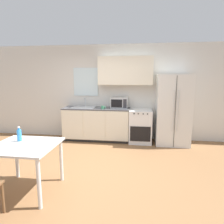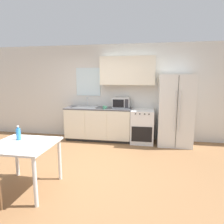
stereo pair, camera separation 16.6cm
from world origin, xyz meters
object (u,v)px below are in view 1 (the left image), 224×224
object	(u,v)px
oven_range	(140,126)
refrigerator	(173,110)
microwave	(119,103)
coffee_mug	(103,107)
dining_table	(25,152)
drink_bottle	(19,135)

from	to	relation	value
oven_range	refrigerator	world-z (taller)	refrigerator
microwave	coffee_mug	world-z (taller)	microwave
microwave	dining_table	world-z (taller)	microwave
microwave	drink_bottle	world-z (taller)	microwave
refrigerator	dining_table	size ratio (longest dim) A/B	1.95
refrigerator	drink_bottle	bearing A→B (deg)	-137.91
dining_table	oven_range	bearing A→B (deg)	56.83
refrigerator	coffee_mug	xyz separation A→B (m)	(-1.86, -0.14, 0.05)
coffee_mug	drink_bottle	xyz separation A→B (m)	(-0.93, -2.38, -0.12)
coffee_mug	dining_table	size ratio (longest dim) A/B	0.13
oven_range	drink_bottle	size ratio (longest dim) A/B	3.81
refrigerator	drink_bottle	size ratio (longest dim) A/B	7.81
refrigerator	drink_bottle	world-z (taller)	refrigerator
dining_table	drink_bottle	distance (m)	0.32
oven_range	coffee_mug	distance (m)	1.16
drink_bottle	dining_table	bearing A→B (deg)	-41.97
refrigerator	coffee_mug	distance (m)	1.87
coffee_mug	drink_bottle	size ratio (longest dim) A/B	0.51
oven_range	microwave	world-z (taller)	microwave
oven_range	refrigerator	bearing A→B (deg)	-2.08
oven_range	coffee_mug	world-z (taller)	coffee_mug
coffee_mug	microwave	bearing A→B (deg)	33.01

